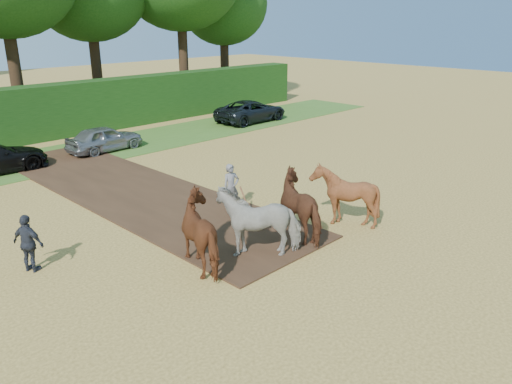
{
  "coord_description": "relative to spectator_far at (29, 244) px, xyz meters",
  "views": [
    {
      "loc": [
        -8.42,
        -9.63,
        6.56
      ],
      "look_at": [
        2.05,
        0.68,
        1.4
      ],
      "focal_mm": 35.0,
      "sensor_mm": 36.0,
      "label": 1
    }
  ],
  "objects": [
    {
      "name": "grass_verge",
      "position": [
        4.04,
        10.73,
        -0.81
      ],
      "size": [
        50.0,
        5.0,
        0.03
      ],
      "primitive_type": "cube",
      "color": "#38601E",
      "rests_on": "ground"
    },
    {
      "name": "earth_strip",
      "position": [
        5.54,
        3.73,
        -0.8
      ],
      "size": [
        4.5,
        17.0,
        0.05
      ],
      "primitive_type": "cube",
      "color": "#472D1C",
      "rests_on": "ground"
    },
    {
      "name": "ground",
      "position": [
        4.04,
        -3.27,
        -0.82
      ],
      "size": [
        120.0,
        120.0,
        0.0
      ],
      "primitive_type": "plane",
      "color": "gold",
      "rests_on": "ground"
    },
    {
      "name": "plough_team",
      "position": [
        6.14,
        -3.59,
        0.19
      ],
      "size": [
        7.03,
        5.0,
        2.03
      ],
      "color": "brown",
      "rests_on": "ground"
    },
    {
      "name": "spectator_far",
      "position": [
        0.0,
        0.0,
        0.0
      ],
      "size": [
        0.77,
        1.04,
        1.64
      ],
      "primitive_type": "imported",
      "rotation": [
        0.0,
        0.0,
        2.01
      ],
      "color": "#262A33",
      "rests_on": "ground"
    },
    {
      "name": "parked_cars",
      "position": [
        4.56,
        10.42,
        -0.12
      ],
      "size": [
        34.97,
        2.76,
        1.45
      ],
      "color": "#A4A6AB",
      "rests_on": "ground"
    }
  ]
}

